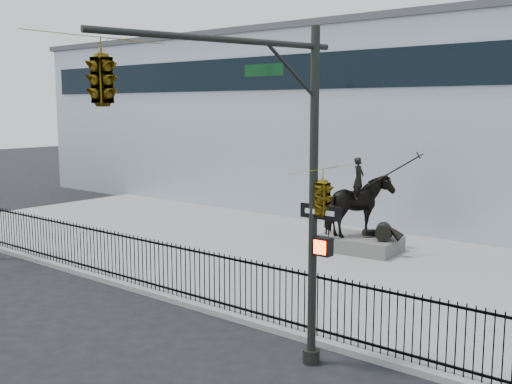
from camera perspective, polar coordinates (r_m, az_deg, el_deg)
The scene contains 7 objects.
ground at distance 17.79m, azimuth -14.51°, elevation -9.87°, with size 120.00×120.00×0.00m, color black.
plaza at distance 22.45m, azimuth 0.02°, elevation -5.63°, with size 30.00×12.00×0.15m, color gray.
building at distance 32.96m, azimuth 14.47°, elevation 6.29°, with size 44.00×14.00×9.00m, color silver.
picket_fence at distance 18.27m, azimuth -11.45°, elevation -6.34°, with size 22.10×0.10×1.50m.
statue_plinth at distance 22.48m, azimuth 9.80°, elevation -4.84°, with size 2.82×1.94×0.53m, color #5E5B56.
equestrian_statue at distance 22.20m, azimuth 10.01°, elevation -1.40°, with size 3.61×2.38×3.07m.
traffic_signal_right at distance 10.77m, azimuth -3.33°, elevation 5.09°, with size 2.17×6.86×7.00m.
Camera 1 is at (13.70, -9.96, 5.42)m, focal length 42.00 mm.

